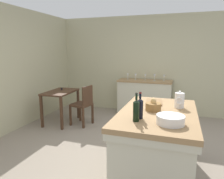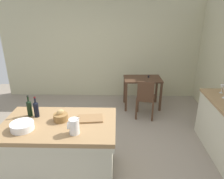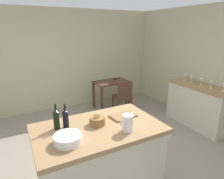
% 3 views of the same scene
% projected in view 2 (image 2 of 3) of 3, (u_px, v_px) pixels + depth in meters
% --- Properties ---
extents(ground_plane, '(6.76, 6.76, 0.00)m').
position_uv_depth(ground_plane, '(94.00, 152.00, 3.86)').
color(ground_plane, gray).
extents(wall_back, '(5.32, 0.12, 2.60)m').
position_uv_depth(wall_back, '(102.00, 50.00, 5.78)').
color(wall_back, '#B7B28E').
rests_on(wall_back, ground).
extents(island_table, '(1.59, 0.97, 0.91)m').
position_uv_depth(island_table, '(61.00, 148.00, 3.19)').
color(island_table, '#99754C').
rests_on(island_table, ground).
extents(writing_desk, '(0.92, 0.60, 0.81)m').
position_uv_depth(writing_desk, '(142.00, 83.00, 5.32)').
color(writing_desk, '#472D1E').
rests_on(writing_desk, ground).
extents(wooden_chair, '(0.47, 0.47, 0.92)m').
position_uv_depth(wooden_chair, '(145.00, 98.00, 4.83)').
color(wooden_chair, '#472D1E').
rests_on(wooden_chair, ground).
extents(pitcher, '(0.17, 0.13, 0.25)m').
position_uv_depth(pitcher, '(74.00, 126.00, 2.75)').
color(pitcher, white).
rests_on(pitcher, island_table).
extents(wash_bowl, '(0.30, 0.30, 0.10)m').
position_uv_depth(wash_bowl, '(22.00, 126.00, 2.86)').
color(wash_bowl, white).
rests_on(wash_bowl, island_table).
extents(bread_basket, '(0.20, 0.20, 0.17)m').
position_uv_depth(bread_basket, '(61.00, 117.00, 3.07)').
color(bread_basket, olive).
rests_on(bread_basket, island_table).
extents(cutting_board, '(0.38, 0.27, 0.02)m').
position_uv_depth(cutting_board, '(90.00, 118.00, 3.12)').
color(cutting_board, olive).
rests_on(cutting_board, island_table).
extents(wine_bottle_dark, '(0.07, 0.07, 0.31)m').
position_uv_depth(wine_bottle_dark, '(36.00, 109.00, 3.15)').
color(wine_bottle_dark, black).
rests_on(wine_bottle_dark, island_table).
extents(wine_bottle_amber, '(0.07, 0.07, 0.33)m').
position_uv_depth(wine_bottle_amber, '(29.00, 108.00, 3.18)').
color(wine_bottle_amber, black).
rests_on(wine_bottle_amber, island_table).
extents(wine_glass_far_right, '(0.07, 0.07, 0.16)m').
position_uv_depth(wine_glass_far_right, '(222.00, 87.00, 3.95)').
color(wine_glass_far_right, white).
rests_on(wine_glass_far_right, side_cabinet).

